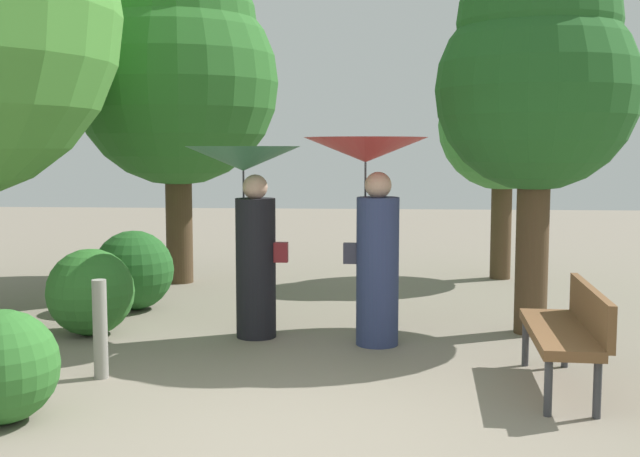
{
  "coord_description": "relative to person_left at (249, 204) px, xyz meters",
  "views": [
    {
      "loc": [
        0.62,
        -5.0,
        1.93
      ],
      "look_at": [
        0.0,
        3.38,
        1.07
      ],
      "focal_mm": 44.44,
      "sensor_mm": 36.0,
      "label": 1
    }
  ],
  "objects": [
    {
      "name": "tree_near_right",
      "position": [
        2.89,
        0.37,
        1.34
      ],
      "size": [
        2.05,
        2.05,
        4.0
      ],
      "color": "#4C3823",
      "rests_on": "ground"
    },
    {
      "name": "person_right",
      "position": [
        1.23,
        -0.23,
        0.05
      ],
      "size": [
        1.2,
        1.2,
        2.03
      ],
      "rotation": [
        0.0,
        0.0,
        1.46
      ],
      "color": "navy",
      "rests_on": "ground"
    },
    {
      "name": "path_marker_post",
      "position": [
        -1.01,
        -1.55,
        -0.95
      ],
      "size": [
        0.12,
        0.12,
        0.84
      ],
      "primitive_type": "cylinder",
      "color": "gray",
      "rests_on": "ground"
    },
    {
      "name": "tree_mid_right",
      "position": [
        3.11,
        3.86,
        1.07
      ],
      "size": [
        1.88,
        1.88,
        3.61
      ],
      "color": "#4C3823",
      "rests_on": "ground"
    },
    {
      "name": "person_left",
      "position": [
        0.0,
        0.0,
        0.0
      ],
      "size": [
        1.16,
        1.16,
        1.94
      ],
      "rotation": [
        0.0,
        0.0,
        1.46
      ],
      "color": "black",
      "rests_on": "ground"
    },
    {
      "name": "bush_path_right",
      "position": [
        -1.65,
        -0.05,
        -0.92
      ],
      "size": [
        0.9,
        0.9,
        0.9
      ],
      "primitive_type": "sphere",
      "color": "#2D6B28",
      "rests_on": "ground"
    },
    {
      "name": "park_bench",
      "position": [
        2.83,
        -1.59,
        -0.85
      ],
      "size": [
        0.58,
        1.53,
        0.83
      ],
      "rotation": [
        0.0,
        0.0,
        -1.63
      ],
      "color": "#38383D",
      "rests_on": "ground"
    },
    {
      "name": "bush_behind_bench",
      "position": [
        -1.32,
        -2.66,
        -0.96
      ],
      "size": [
        0.8,
        0.8,
        0.8
      ],
      "primitive_type": "sphere",
      "color": "#2D6B28",
      "rests_on": "ground"
    },
    {
      "name": "ground_plane",
      "position": [
        0.68,
        -2.89,
        -1.36
      ],
      "size": [
        40.0,
        40.0,
        0.0
      ],
      "primitive_type": "plane",
      "color": "gray"
    },
    {
      "name": "tree_near_left",
      "position": [
        -1.53,
        3.18,
        1.7
      ],
      "size": [
        2.87,
        2.87,
        4.73
      ],
      "color": "#4C3823",
      "rests_on": "ground"
    },
    {
      "name": "bush_path_left",
      "position": [
        -1.6,
        1.24,
        -0.89
      ],
      "size": [
        0.95,
        0.95,
        0.95
      ],
      "primitive_type": "sphere",
      "color": "#235B23",
      "rests_on": "ground"
    }
  ]
}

